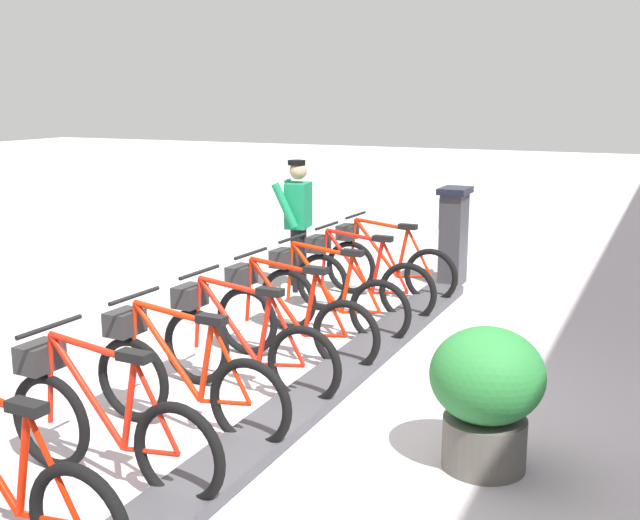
# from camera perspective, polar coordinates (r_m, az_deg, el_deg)

# --- Properties ---
(ground_plane) EXTENTS (60.00, 60.00, 0.00)m
(ground_plane) POSITION_cam_1_polar(r_m,az_deg,el_deg) (6.22, -1.81, -11.27)
(ground_plane) COLOR silver
(dock_rail_base) EXTENTS (0.44, 8.56, 0.10)m
(dock_rail_base) POSITION_cam_1_polar(r_m,az_deg,el_deg) (6.20, -1.82, -10.85)
(dock_rail_base) COLOR #47474C
(dock_rail_base) RESTS_ON ground
(payment_kiosk) EXTENTS (0.36, 0.52, 1.28)m
(payment_kiosk) POSITION_cam_1_polar(r_m,az_deg,el_deg) (10.32, 9.72, 1.85)
(payment_kiosk) COLOR #38383D
(payment_kiosk) RESTS_ON ground
(bike_docked_0) EXTENTS (1.72, 0.54, 1.02)m
(bike_docked_0) POSITION_cam_1_polar(r_m,az_deg,el_deg) (9.57, 4.72, -0.26)
(bike_docked_0) COLOR black
(bike_docked_0) RESTS_ON ground
(bike_docked_1) EXTENTS (1.72, 0.54, 1.02)m
(bike_docked_1) POSITION_cam_1_polar(r_m,az_deg,el_deg) (8.78, 2.77, -1.35)
(bike_docked_1) COLOR black
(bike_docked_1) RESTS_ON ground
(bike_docked_2) EXTENTS (1.72, 0.54, 1.02)m
(bike_docked_2) POSITION_cam_1_polar(r_m,az_deg,el_deg) (8.01, 0.45, -2.65)
(bike_docked_2) COLOR black
(bike_docked_2) RESTS_ON ground
(bike_docked_3) EXTENTS (1.72, 0.54, 1.02)m
(bike_docked_3) POSITION_cam_1_polar(r_m,az_deg,el_deg) (7.26, -2.37, -4.22)
(bike_docked_3) COLOR black
(bike_docked_3) RESTS_ON ground
(bike_docked_4) EXTENTS (1.72, 0.54, 1.02)m
(bike_docked_4) POSITION_cam_1_polar(r_m,az_deg,el_deg) (6.54, -5.84, -6.12)
(bike_docked_4) COLOR black
(bike_docked_4) RESTS_ON ground
(bike_docked_5) EXTENTS (1.72, 0.54, 1.02)m
(bike_docked_5) POSITION_cam_1_polar(r_m,az_deg,el_deg) (5.86, -10.17, -8.45)
(bike_docked_5) COLOR black
(bike_docked_5) RESTS_ON ground
(bike_docked_6) EXTENTS (1.72, 0.54, 1.02)m
(bike_docked_6) POSITION_cam_1_polar(r_m,az_deg,el_deg) (5.23, -15.67, -11.29)
(bike_docked_6) COLOR black
(bike_docked_6) RESTS_ON ground
(worker_near_rack) EXTENTS (0.50, 0.67, 1.66)m
(worker_near_rack) POSITION_cam_1_polar(r_m,az_deg,el_deg) (9.79, -1.64, 2.91)
(worker_near_rack) COLOR white
(worker_near_rack) RESTS_ON ground
(planter_bush) EXTENTS (0.76, 0.76, 0.97)m
(planter_bush) POSITION_cam_1_polar(r_m,az_deg,el_deg) (5.34, 12.06, -9.33)
(planter_bush) COLOR #59544C
(planter_bush) RESTS_ON ground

